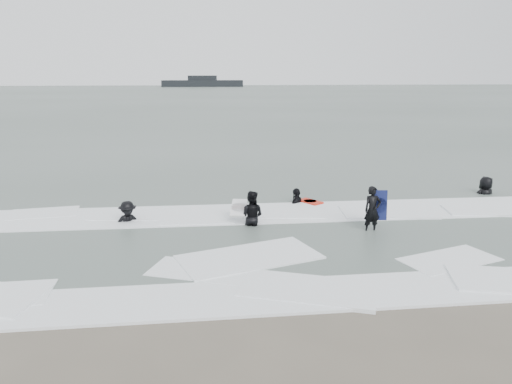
{
  "coord_description": "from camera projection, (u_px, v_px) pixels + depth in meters",
  "views": [
    {
      "loc": [
        -1.66,
        -10.92,
        5.02
      ],
      "look_at": [
        0.0,
        5.0,
        1.1
      ],
      "focal_mm": 35.0,
      "sensor_mm": 36.0,
      "label": 1
    }
  ],
  "objects": [
    {
      "name": "surfer_wading",
      "position": [
        251.0,
        226.0,
        16.54
      ],
      "size": [
        1.03,
        0.92,
        1.74
      ],
      "primitive_type": "imported",
      "rotation": [
        0.0,
        0.0,
        2.77
      ],
      "color": "black",
      "rests_on": "ground"
    },
    {
      "name": "surfer_right_near",
      "position": [
        297.0,
        204.0,
        19.24
      ],
      "size": [
        0.97,
        1.09,
        1.77
      ],
      "primitive_type": "imported",
      "rotation": [
        0.0,
        0.0,
        -2.22
      ],
      "color": "black",
      "rests_on": "ground"
    },
    {
      "name": "surfer_right_far",
      "position": [
        485.0,
        195.0,
        20.63
      ],
      "size": [
        1.08,
        0.86,
        1.92
      ],
      "primitive_type": "imported",
      "rotation": [
        0.0,
        0.0,
        -2.84
      ],
      "color": "black",
      "rests_on": "ground"
    },
    {
      "name": "surfer_breaker",
      "position": [
        128.0,
        224.0,
        16.73
      ],
      "size": [
        1.2,
        0.94,
        1.64
      ],
      "primitive_type": "imported",
      "rotation": [
        0.0,
        0.0,
        0.36
      ],
      "color": "black",
      "rests_on": "ground"
    },
    {
      "name": "surf_foam",
      "position": [
        260.0,
        235.0,
        15.48
      ],
      "size": [
        30.03,
        9.06,
        0.09
      ],
      "color": "white",
      "rests_on": "ground"
    },
    {
      "name": "surfer_centre",
      "position": [
        371.0,
        233.0,
        15.84
      ],
      "size": [
        0.6,
        0.43,
        1.53
      ],
      "primitive_type": "imported",
      "rotation": [
        0.0,
        0.0,
        0.13
      ],
      "color": "black",
      "rests_on": "ground"
    },
    {
      "name": "vessel_horizon",
      "position": [
        202.0,
        83.0,
        152.34
      ],
      "size": [
        24.57,
        4.39,
        3.33
      ],
      "color": "black",
      "rests_on": "ground"
    },
    {
      "name": "sea",
      "position": [
        213.0,
        99.0,
        89.19
      ],
      "size": [
        320.0,
        320.0,
        0.0
      ],
      "primitive_type": "plane",
      "color": "#47544C",
      "rests_on": "ground"
    },
    {
      "name": "bodyboards",
      "position": [
        307.0,
        205.0,
        17.22
      ],
      "size": [
        4.98,
        4.06,
        1.25
      ],
      "color": "#0E1443",
      "rests_on": "ground"
    },
    {
      "name": "ground",
      "position": [
        278.0,
        286.0,
        11.92
      ],
      "size": [
        320.0,
        320.0,
        0.0
      ],
      "primitive_type": "plane",
      "color": "brown",
      "rests_on": "ground"
    }
  ]
}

